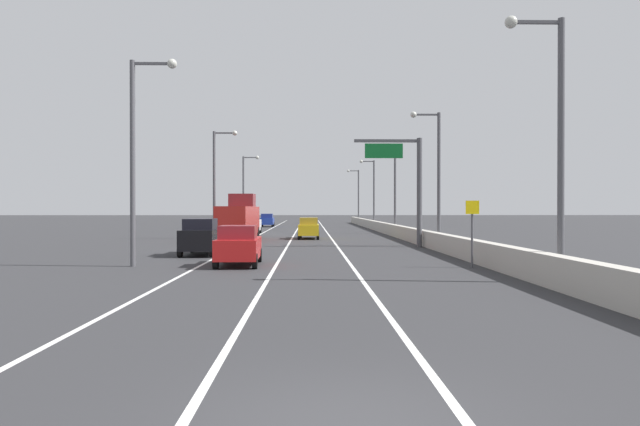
{
  "coord_description": "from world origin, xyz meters",
  "views": [
    {
      "loc": [
        -0.44,
        -6.87,
        2.64
      ],
      "look_at": [
        0.52,
        45.18,
        2.24
      ],
      "focal_mm": 31.78,
      "sensor_mm": 36.0,
      "label": 1
    }
  ],
  "objects_px": {
    "lamp_post_right_near": "(553,129)",
    "lamp_post_left_mid": "(217,176)",
    "lamp_post_right_fifth": "(357,192)",
    "car_yellow_4": "(309,228)",
    "car_red_3": "(239,245)",
    "car_white_2": "(250,224)",
    "speed_advisory_sign": "(472,228)",
    "box_truck": "(239,219)",
    "lamp_post_left_far": "(245,187)",
    "lamp_post_right_third": "(393,182)",
    "car_blue_1": "(267,220)",
    "lamp_post_right_fourth": "(372,188)",
    "car_black_0": "(201,237)",
    "lamp_post_left_near": "(139,146)",
    "lamp_post_right_second": "(435,168)",
    "overhead_sign_gantry": "(409,178)"
  },
  "relations": [
    {
      "from": "lamp_post_right_second",
      "to": "car_white_2",
      "type": "bearing_deg",
      "value": 127.59
    },
    {
      "from": "lamp_post_right_third",
      "to": "lamp_post_left_far",
      "type": "bearing_deg",
      "value": 140.78
    },
    {
      "from": "lamp_post_right_second",
      "to": "lamp_post_left_near",
      "type": "height_order",
      "value": "same"
    },
    {
      "from": "lamp_post_right_third",
      "to": "box_truck",
      "type": "height_order",
      "value": "lamp_post_right_third"
    },
    {
      "from": "car_blue_1",
      "to": "lamp_post_left_mid",
      "type": "bearing_deg",
      "value": -93.34
    },
    {
      "from": "lamp_post_left_near",
      "to": "car_black_0",
      "type": "relative_size",
      "value": 2.11
    },
    {
      "from": "car_red_3",
      "to": "car_white_2",
      "type": "bearing_deg",
      "value": 95.02
    },
    {
      "from": "lamp_post_right_fourth",
      "to": "car_white_2",
      "type": "xyz_separation_m",
      "value": [
        -14.94,
        -19.93,
        -4.45
      ]
    },
    {
      "from": "lamp_post_right_fifth",
      "to": "car_red_3",
      "type": "bearing_deg",
      "value": -99.08
    },
    {
      "from": "speed_advisory_sign",
      "to": "lamp_post_right_third",
      "type": "distance_m",
      "value": 34.51
    },
    {
      "from": "speed_advisory_sign",
      "to": "car_white_2",
      "type": "relative_size",
      "value": 0.7
    },
    {
      "from": "lamp_post_left_mid",
      "to": "lamp_post_left_far",
      "type": "distance_m",
      "value": 23.66
    },
    {
      "from": "box_truck",
      "to": "car_black_0",
      "type": "bearing_deg",
      "value": -91.08
    },
    {
      "from": "lamp_post_left_near",
      "to": "car_white_2",
      "type": "height_order",
      "value": "lamp_post_left_near"
    },
    {
      "from": "lamp_post_right_fifth",
      "to": "box_truck",
      "type": "xyz_separation_m",
      "value": [
        -14.18,
        -51.56,
        -3.69
      ]
    },
    {
      "from": "lamp_post_right_third",
      "to": "lamp_post_left_near",
      "type": "relative_size",
      "value": 1.0
    },
    {
      "from": "lamp_post_left_far",
      "to": "lamp_post_right_fourth",
      "type": "bearing_deg",
      "value": 18.89
    },
    {
      "from": "lamp_post_left_mid",
      "to": "car_red_3",
      "type": "relative_size",
      "value": 2.28
    },
    {
      "from": "lamp_post_right_fifth",
      "to": "car_red_3",
      "type": "distance_m",
      "value": 73.62
    },
    {
      "from": "lamp_post_right_fifth",
      "to": "car_yellow_4",
      "type": "height_order",
      "value": "lamp_post_right_fifth"
    },
    {
      "from": "lamp_post_left_far",
      "to": "car_white_2",
      "type": "height_order",
      "value": "lamp_post_left_far"
    },
    {
      "from": "car_blue_1",
      "to": "car_white_2",
      "type": "xyz_separation_m",
      "value": [
        -0.02,
        -23.14,
        0.08
      ]
    },
    {
      "from": "lamp_post_left_far",
      "to": "car_white_2",
      "type": "xyz_separation_m",
      "value": [
        2.1,
        -14.1,
        -4.45
      ]
    },
    {
      "from": "lamp_post_right_fourth",
      "to": "lamp_post_right_fifth",
      "type": "bearing_deg",
      "value": 91.34
    },
    {
      "from": "overhead_sign_gantry",
      "to": "lamp_post_left_far",
      "type": "distance_m",
      "value": 37.68
    },
    {
      "from": "lamp_post_left_far",
      "to": "car_blue_1",
      "type": "height_order",
      "value": "lamp_post_left_far"
    },
    {
      "from": "lamp_post_right_fifth",
      "to": "car_yellow_4",
      "type": "xyz_separation_m",
      "value": [
        -8.37,
        -49.21,
        -4.55
      ]
    },
    {
      "from": "car_white_2",
      "to": "lamp_post_right_near",
      "type": "bearing_deg",
      "value": -69.27
    },
    {
      "from": "overhead_sign_gantry",
      "to": "lamp_post_left_mid",
      "type": "height_order",
      "value": "lamp_post_left_mid"
    },
    {
      "from": "lamp_post_right_near",
      "to": "lamp_post_right_second",
      "type": "bearing_deg",
      "value": 89.5
    },
    {
      "from": "car_blue_1",
      "to": "lamp_post_right_second",
      "type": "bearing_deg",
      "value": -70.63
    },
    {
      "from": "lamp_post_right_third",
      "to": "car_white_2",
      "type": "xyz_separation_m",
      "value": [
        -14.91,
        -0.21,
        -4.45
      ]
    },
    {
      "from": "lamp_post_left_mid",
      "to": "car_red_3",
      "type": "height_order",
      "value": "lamp_post_left_mid"
    },
    {
      "from": "lamp_post_left_far",
      "to": "car_yellow_4",
      "type": "bearing_deg",
      "value": -70.86
    },
    {
      "from": "lamp_post_right_fourth",
      "to": "car_black_0",
      "type": "distance_m",
      "value": 49.3
    },
    {
      "from": "lamp_post_right_fourth",
      "to": "lamp_post_left_mid",
      "type": "distance_m",
      "value": 33.96
    },
    {
      "from": "lamp_post_right_fifth",
      "to": "car_blue_1",
      "type": "relative_size",
      "value": 2.32
    },
    {
      "from": "lamp_post_right_fourth",
      "to": "lamp_post_left_far",
      "type": "relative_size",
      "value": 1.0
    },
    {
      "from": "lamp_post_right_third",
      "to": "lamp_post_right_fourth",
      "type": "xyz_separation_m",
      "value": [
        0.03,
        19.72,
        0.0
      ]
    },
    {
      "from": "box_truck",
      "to": "lamp_post_right_second",
      "type": "bearing_deg",
      "value": -27.31
    },
    {
      "from": "lamp_post_right_near",
      "to": "lamp_post_left_mid",
      "type": "height_order",
      "value": "same"
    },
    {
      "from": "lamp_post_left_mid",
      "to": "lamp_post_left_far",
      "type": "bearing_deg",
      "value": 90.51
    },
    {
      "from": "overhead_sign_gantry",
      "to": "lamp_post_right_second",
      "type": "distance_m",
      "value": 2.33
    },
    {
      "from": "lamp_post_left_mid",
      "to": "lamp_post_left_far",
      "type": "xyz_separation_m",
      "value": [
        -0.21,
        23.66,
        0.0
      ]
    },
    {
      "from": "lamp_post_left_mid",
      "to": "car_yellow_4",
      "type": "xyz_separation_m",
      "value": [
        8.0,
        0.0,
        -4.55
      ]
    },
    {
      "from": "lamp_post_right_near",
      "to": "car_white_2",
      "type": "height_order",
      "value": "lamp_post_right_near"
    },
    {
      "from": "lamp_post_right_third",
      "to": "car_white_2",
      "type": "height_order",
      "value": "lamp_post_right_third"
    },
    {
      "from": "lamp_post_left_mid",
      "to": "lamp_post_right_fourth",
      "type": "bearing_deg",
      "value": 60.29
    },
    {
      "from": "lamp_post_right_near",
      "to": "lamp_post_left_far",
      "type": "height_order",
      "value": "same"
    },
    {
      "from": "lamp_post_left_mid",
      "to": "lamp_post_right_fifth",
      "type": "bearing_deg",
      "value": 71.6
    }
  ]
}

